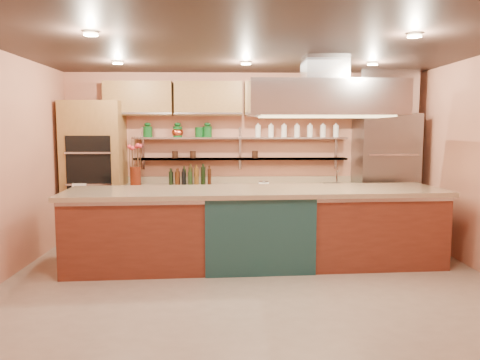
{
  "coord_description": "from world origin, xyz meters",
  "views": [
    {
      "loc": [
        -0.27,
        -5.53,
        1.84
      ],
      "look_at": [
        -0.09,
        1.0,
        1.14
      ],
      "focal_mm": 35.0,
      "sensor_mm": 36.0,
      "label": 1
    }
  ],
  "objects_px": {
    "refrigerator": "(385,177)",
    "kitchen_scale": "(264,182)",
    "green_canister": "(199,132)",
    "island": "(256,227)",
    "copper_kettle": "(178,133)",
    "flower_vase": "(136,176)"
  },
  "relations": [
    {
      "from": "refrigerator",
      "to": "kitchen_scale",
      "type": "height_order",
      "value": "refrigerator"
    },
    {
      "from": "refrigerator",
      "to": "green_canister",
      "type": "bearing_deg",
      "value": 175.74
    },
    {
      "from": "refrigerator",
      "to": "green_canister",
      "type": "xyz_separation_m",
      "value": [
        -3.09,
        0.23,
        0.75
      ]
    },
    {
      "from": "green_canister",
      "to": "island",
      "type": "bearing_deg",
      "value": -62.36
    },
    {
      "from": "kitchen_scale",
      "to": "green_canister",
      "type": "height_order",
      "value": "green_canister"
    },
    {
      "from": "copper_kettle",
      "to": "kitchen_scale",
      "type": "bearing_deg",
      "value": -8.72
    },
    {
      "from": "flower_vase",
      "to": "green_canister",
      "type": "xyz_separation_m",
      "value": [
        1.04,
        0.22,
        0.71
      ]
    },
    {
      "from": "kitchen_scale",
      "to": "flower_vase",
      "type": "bearing_deg",
      "value": -171.83
    },
    {
      "from": "green_canister",
      "to": "flower_vase",
      "type": "bearing_deg",
      "value": -168.05
    },
    {
      "from": "island",
      "to": "green_canister",
      "type": "relative_size",
      "value": 29.99
    },
    {
      "from": "green_canister",
      "to": "refrigerator",
      "type": "bearing_deg",
      "value": -4.26
    },
    {
      "from": "refrigerator",
      "to": "kitchen_scale",
      "type": "xyz_separation_m",
      "value": [
        -2.02,
        0.01,
        -0.07
      ]
    },
    {
      "from": "refrigerator",
      "to": "copper_kettle",
      "type": "bearing_deg",
      "value": 176.19
    },
    {
      "from": "copper_kettle",
      "to": "refrigerator",
      "type": "bearing_deg",
      "value": -3.81
    },
    {
      "from": "refrigerator",
      "to": "island",
      "type": "bearing_deg",
      "value": -147.78
    },
    {
      "from": "refrigerator",
      "to": "kitchen_scale",
      "type": "bearing_deg",
      "value": 179.72
    },
    {
      "from": "island",
      "to": "flower_vase",
      "type": "height_order",
      "value": "flower_vase"
    },
    {
      "from": "island",
      "to": "flower_vase",
      "type": "xyz_separation_m",
      "value": [
        -1.9,
        1.42,
        0.56
      ]
    },
    {
      "from": "kitchen_scale",
      "to": "copper_kettle",
      "type": "height_order",
      "value": "copper_kettle"
    },
    {
      "from": "island",
      "to": "flower_vase",
      "type": "relative_size",
      "value": 16.21
    },
    {
      "from": "flower_vase",
      "to": "kitchen_scale",
      "type": "bearing_deg",
      "value": 0.0
    },
    {
      "from": "copper_kettle",
      "to": "green_canister",
      "type": "height_order",
      "value": "green_canister"
    }
  ]
}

